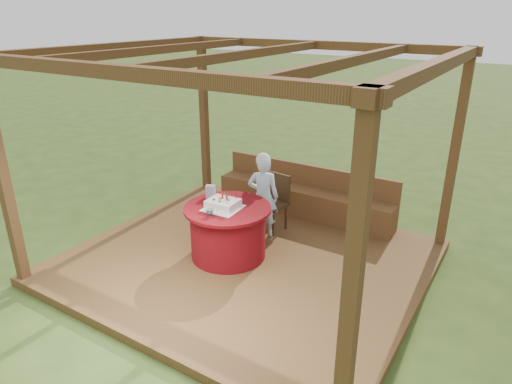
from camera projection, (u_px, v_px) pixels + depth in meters
ground at (246, 265)px, 6.24m from camera, size 60.00×60.00×0.00m
deck at (246, 262)px, 6.22m from camera, size 4.50×4.00×0.12m
pergola at (245, 87)px, 5.35m from camera, size 4.50×4.00×2.72m
bench at (304, 199)px, 7.45m from camera, size 3.00×0.42×0.80m
table at (228, 231)px, 6.12m from camera, size 1.16×1.16×0.73m
chair at (274, 199)px, 6.89m from camera, size 0.45×0.45×0.86m
elderly_woman at (263, 195)px, 6.60m from camera, size 0.53×0.45×1.28m
birthday_cake at (223, 204)px, 5.93m from camera, size 0.47×0.47×0.19m
gift_bag at (211, 192)px, 6.26m from camera, size 0.15×0.12×0.18m
drinking_glass at (210, 213)px, 5.70m from camera, size 0.11×0.11×0.09m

